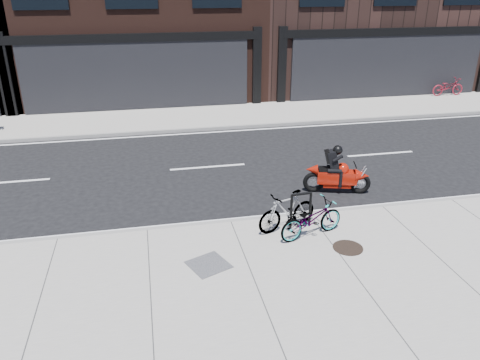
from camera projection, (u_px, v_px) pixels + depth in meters
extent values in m
plane|color=black|center=(218.00, 193.00, 13.18)|extent=(120.00, 120.00, 0.00)
cube|color=gray|center=(261.00, 300.00, 8.65)|extent=(60.00, 6.00, 0.13)
cube|color=gray|center=(189.00, 118.00, 20.12)|extent=(60.00, 3.50, 0.13)
cylinder|color=black|center=(291.00, 212.00, 10.84)|extent=(0.06, 0.06, 0.86)
cylinder|color=black|center=(310.00, 210.00, 10.96)|extent=(0.06, 0.06, 0.86)
cylinder|color=black|center=(302.00, 194.00, 10.73)|extent=(0.48, 0.10, 0.06)
imported|color=gray|center=(311.00, 219.00, 10.53)|extent=(1.72, 1.01, 0.86)
imported|color=gray|center=(287.00, 211.00, 10.83)|extent=(1.61, 0.89, 0.93)
torus|color=black|center=(360.00, 184.00, 13.04)|extent=(0.61, 0.29, 0.60)
torus|color=black|center=(313.00, 182.00, 13.14)|extent=(0.61, 0.29, 0.60)
cube|color=maroon|center=(337.00, 177.00, 13.02)|extent=(1.14, 0.64, 0.34)
cone|color=maroon|center=(362.00, 176.00, 12.95)|extent=(0.50, 0.50, 0.40)
sphere|color=maroon|center=(342.00, 169.00, 12.92)|extent=(0.36, 0.36, 0.36)
cube|color=black|center=(327.00, 169.00, 12.96)|extent=(0.55, 0.38, 0.11)
cylinder|color=silver|center=(318.00, 181.00, 13.29)|extent=(0.50, 0.22, 0.08)
cube|color=black|center=(333.00, 159.00, 12.82)|extent=(0.43, 0.41, 0.53)
cube|color=black|center=(328.00, 157.00, 12.81)|extent=(0.28, 0.32, 0.36)
sphere|color=black|center=(338.00, 150.00, 12.71)|extent=(0.26, 0.26, 0.26)
imported|color=maroon|center=(448.00, 87.00, 23.53)|extent=(1.67, 0.59, 0.88)
cylinder|color=black|center=(348.00, 248.00, 10.21)|extent=(0.70, 0.70, 0.02)
cube|color=#4D4D4F|center=(209.00, 265.00, 9.60)|extent=(0.98, 0.98, 0.02)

